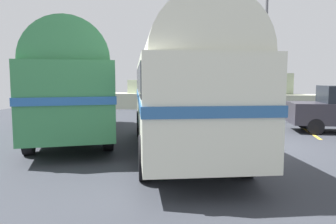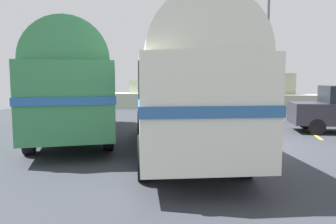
{
  "view_description": "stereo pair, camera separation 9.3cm",
  "coord_description": "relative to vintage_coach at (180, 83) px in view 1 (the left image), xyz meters",
  "views": [
    {
      "loc": [
        -0.65,
        -10.82,
        2.19
      ],
      "look_at": [
        -2.32,
        -1.65,
        1.21
      ],
      "focal_mm": 35.04,
      "sensor_mm": 36.0,
      "label": 1
    },
    {
      "loc": [
        -0.56,
        -10.8,
        2.19
      ],
      "look_at": [
        -2.32,
        -1.65,
        1.21
      ],
      "focal_mm": 35.04,
      "sensor_mm": 36.0,
      "label": 2
    }
  ],
  "objects": [
    {
      "name": "ground",
      "position": [
        2.01,
        1.4,
        -2.04
      ],
      "size": [
        32.0,
        26.0,
        0.02
      ],
      "color": "#30333A"
    },
    {
      "name": "vintage_coach",
      "position": [
        0.0,
        0.0,
        0.0
      ],
      "size": [
        4.71,
        8.91,
        3.7
      ],
      "rotation": [
        0.0,
        0.0,
        0.28
      ],
      "color": "black",
      "rests_on": "ground"
    },
    {
      "name": "second_coach",
      "position": [
        -4.26,
        1.68,
        0.0
      ],
      "size": [
        5.81,
        8.79,
        3.7
      ],
      "rotation": [
        0.0,
        0.0,
        0.44
      ],
      "color": "black",
      "rests_on": "ground"
    },
    {
      "name": "lamp_post",
      "position": [
        3.02,
        7.1,
        1.5
      ],
      "size": [
        0.93,
        0.39,
        6.29
      ],
      "color": "#5B5B60",
      "rests_on": "ground"
    },
    {
      "name": "breakwater",
      "position": [
        2.27,
        13.22,
        -1.37
      ],
      "size": [
        31.36,
        2.32,
        2.5
      ],
      "color": "#AFB39B",
      "rests_on": "ground"
    }
  ]
}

